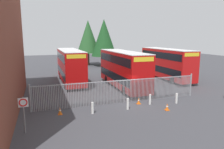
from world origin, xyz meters
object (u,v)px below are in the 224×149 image
double_decker_bus_behind_fence_left (70,65)px  double_decker_bus_behind_fence_right (166,63)px  bollard_center_front (128,104)px  bollard_near_right (150,99)px  bollard_near_left (93,108)px  traffic_cone_near_kerb (139,101)px  traffic_cone_by_gate (167,107)px  double_decker_bus_near_gate (123,68)px  traffic_cone_mid_forecourt (60,111)px  speed_limit_sign_post (23,107)px  bollard_far_right (177,98)px

double_decker_bus_behind_fence_left → double_decker_bus_behind_fence_right: same height
bollard_center_front → bollard_near_right: bearing=13.7°
bollard_near_left → traffic_cone_near_kerb: bearing=13.3°
double_decker_bus_behind_fence_left → traffic_cone_by_gate: 15.31m
double_decker_bus_behind_fence_left → bollard_center_front: 13.12m
double_decker_bus_near_gate → traffic_cone_mid_forecourt: double_decker_bus_near_gate is taller
bollard_near_right → speed_limit_sign_post: (-10.45, -2.66, 1.30)m
speed_limit_sign_post → traffic_cone_by_gate: bearing=4.2°
bollard_center_front → traffic_cone_by_gate: bearing=-22.1°
double_decker_bus_near_gate → bollard_near_left: size_ratio=11.38×
traffic_cone_mid_forecourt → traffic_cone_near_kerb: same height
bollard_near_left → bollard_far_right: same height
double_decker_bus_behind_fence_left → double_decker_bus_behind_fence_right: size_ratio=1.00×
double_decker_bus_behind_fence_left → bollard_center_front: size_ratio=11.38×
bollard_near_right → traffic_cone_near_kerb: bearing=153.0°
traffic_cone_by_gate → traffic_cone_mid_forecourt: bearing=167.8°
double_decker_bus_near_gate → double_decker_bus_behind_fence_left: size_ratio=1.00×
traffic_cone_near_kerb → traffic_cone_by_gate: bearing=-56.7°
double_decker_bus_behind_fence_right → bollard_far_right: double_decker_bus_behind_fence_right is taller
double_decker_bus_near_gate → bollard_near_left: 9.58m
bollard_near_left → traffic_cone_mid_forecourt: (-2.51, 0.65, -0.19)m
bollard_center_front → bollard_far_right: size_ratio=1.00×
bollard_near_left → traffic_cone_by_gate: bearing=-11.3°
double_decker_bus_near_gate → bollard_center_front: 8.15m
bollard_near_left → bollard_near_right: (5.54, 0.62, 0.00)m
double_decker_bus_behind_fence_left → bollard_far_right: size_ratio=11.38×
bollard_center_front → bollard_far_right: 4.97m
double_decker_bus_behind_fence_left → bollard_center_front: double_decker_bus_behind_fence_left is taller
double_decker_bus_behind_fence_left → traffic_cone_mid_forecourt: (-2.48, -11.98, -2.13)m
double_decker_bus_behind_fence_left → bollard_far_right: 14.99m
double_decker_bus_behind_fence_right → bollard_far_right: size_ratio=11.38×
traffic_cone_near_kerb → traffic_cone_mid_forecourt: bearing=-176.5°
double_decker_bus_behind_fence_right → traffic_cone_near_kerb: bearing=-133.4°
double_decker_bus_behind_fence_left → traffic_cone_mid_forecourt: double_decker_bus_behind_fence_left is taller
speed_limit_sign_post → double_decker_bus_near_gate: bearing=42.4°
bollard_near_right → double_decker_bus_near_gate: bearing=89.6°
bollard_center_front → bollard_near_right: size_ratio=1.00×
traffic_cone_by_gate → speed_limit_sign_post: size_ratio=0.25×
double_decker_bus_near_gate → traffic_cone_by_gate: bearing=-86.4°
double_decker_bus_behind_fence_left → speed_limit_sign_post: size_ratio=4.50×
bollard_near_left → bollard_far_right: (8.04, 0.14, 0.00)m
double_decker_bus_near_gate → traffic_cone_by_gate: size_ratio=18.32×
traffic_cone_near_kerb → bollard_center_front: bearing=-145.4°
double_decker_bus_near_gate → bollard_near_right: bearing=-90.4°
bollard_near_right → speed_limit_sign_post: speed_limit_sign_post is taller
traffic_cone_mid_forecourt → speed_limit_sign_post: (-2.41, -2.69, 1.49)m
bollard_center_front → speed_limit_sign_post: speed_limit_sign_post is taller
double_decker_bus_behind_fence_left → bollard_near_left: 12.77m
bollard_far_right → traffic_cone_by_gate: bearing=-144.4°
traffic_cone_by_gate → traffic_cone_mid_forecourt: size_ratio=1.00×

